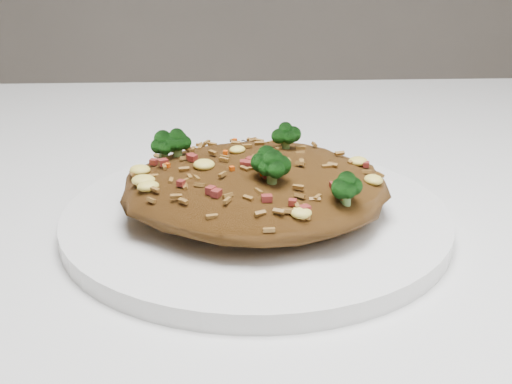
% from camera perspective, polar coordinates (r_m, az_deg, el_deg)
% --- Properties ---
extents(dining_table, '(1.20, 0.80, 0.75)m').
position_cam_1_polar(dining_table, '(0.64, -9.50, -8.02)').
color(dining_table, silver).
rests_on(dining_table, ground).
extents(plate, '(0.29, 0.29, 0.01)m').
position_cam_1_polar(plate, '(0.53, 0.00, -2.18)').
color(plate, white).
rests_on(plate, dining_table).
extents(fried_rice, '(0.20, 0.18, 0.06)m').
position_cam_1_polar(fried_rice, '(0.52, -0.02, 1.14)').
color(fried_rice, brown).
rests_on(fried_rice, plate).
extents(fork, '(0.12, 0.13, 0.00)m').
position_cam_1_polar(fork, '(0.62, 4.09, 2.09)').
color(fork, silver).
rests_on(fork, plate).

